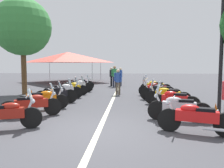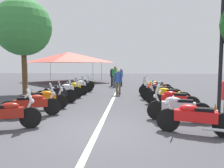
{
  "view_description": "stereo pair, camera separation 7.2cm",
  "coord_description": "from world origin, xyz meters",
  "px_view_note": "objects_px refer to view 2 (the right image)",
  "views": [
    {
      "loc": [
        -6.4,
        -0.87,
        1.94
      ],
      "look_at": [
        5.23,
        0.0,
        0.91
      ],
      "focal_mm": 36.41,
      "sensor_mm": 36.0,
      "label": 1
    },
    {
      "loc": [
        -6.4,
        -0.95,
        1.94
      ],
      "look_at": [
        5.23,
        0.0,
        0.91
      ],
      "focal_mm": 36.41,
      "sensor_mm": 36.0,
      "label": 2
    }
  ],
  "objects_px": {
    "motorcycle_right_row_1": "(177,107)",
    "bystander_1": "(121,75)",
    "motorcycle_left_row_4": "(64,90)",
    "motorcycle_left_row_5": "(72,88)",
    "motorcycle_left_row_7": "(80,84)",
    "traffic_cone_0": "(32,96)",
    "bystander_2": "(118,80)",
    "bystander_4": "(112,75)",
    "motorcycle_right_row_0": "(195,118)",
    "motorcycle_right_row_3": "(167,95)",
    "motorcycle_right_row_5": "(156,89)",
    "roadside_tree_1": "(23,27)",
    "motorcycle_left_row_6": "(78,85)",
    "motorcycle_right_row_4": "(160,92)",
    "motorcycle_left_row_3": "(57,94)",
    "bystander_3": "(115,75)",
    "motorcycle_right_row_2": "(174,100)",
    "motorcycle_right_row_6": "(155,86)",
    "event_tent": "(69,57)",
    "street_lamp_twin_globe": "(222,26)",
    "motorcycle_left_row_0": "(5,114)",
    "traffic_cone_2": "(215,112)",
    "motorcycle_left_row_2": "(43,99)",
    "traffic_cone_1": "(27,100)",
    "motorcycle_left_row_1": "(32,104)"
  },
  "relations": [
    {
      "from": "motorcycle_left_row_4",
      "to": "motorcycle_right_row_4",
      "type": "bearing_deg",
      "value": -23.44
    },
    {
      "from": "motorcycle_right_row_2",
      "to": "traffic_cone_0",
      "type": "distance_m",
      "value": 7.2
    },
    {
      "from": "motorcycle_left_row_6",
      "to": "motorcycle_right_row_0",
      "type": "height_order",
      "value": "motorcycle_left_row_6"
    },
    {
      "from": "motorcycle_left_row_0",
      "to": "motorcycle_left_row_4",
      "type": "bearing_deg",
      "value": 70.61
    },
    {
      "from": "motorcycle_left_row_7",
      "to": "event_tent",
      "type": "xyz_separation_m",
      "value": [
        7.22,
        2.87,
        2.18
      ]
    },
    {
      "from": "motorcycle_right_row_3",
      "to": "traffic_cone_2",
      "type": "bearing_deg",
      "value": 128.86
    },
    {
      "from": "motorcycle_right_row_6",
      "to": "event_tent",
      "type": "distance_m",
      "value": 12.15
    },
    {
      "from": "motorcycle_left_row_4",
      "to": "motorcycle_right_row_4",
      "type": "relative_size",
      "value": 0.97
    },
    {
      "from": "motorcycle_left_row_6",
      "to": "traffic_cone_0",
      "type": "distance_m",
      "value": 4.15
    },
    {
      "from": "motorcycle_left_row_7",
      "to": "motorcycle_right_row_3",
      "type": "distance_m",
      "value": 8.04
    },
    {
      "from": "bystander_2",
      "to": "bystander_4",
      "type": "bearing_deg",
      "value": -148.27
    },
    {
      "from": "motorcycle_right_row_4",
      "to": "bystander_1",
      "type": "distance_m",
      "value": 8.12
    },
    {
      "from": "motorcycle_left_row_3",
      "to": "motorcycle_right_row_3",
      "type": "distance_m",
      "value": 5.31
    },
    {
      "from": "motorcycle_left_row_6",
      "to": "bystander_1",
      "type": "distance_m",
      "value": 5.41
    },
    {
      "from": "motorcycle_right_row_2",
      "to": "motorcycle_left_row_7",
      "type": "bearing_deg",
      "value": -30.47
    },
    {
      "from": "motorcycle_right_row_1",
      "to": "bystander_1",
      "type": "distance_m",
      "value": 12.36
    },
    {
      "from": "roadside_tree_1",
      "to": "motorcycle_left_row_5",
      "type": "bearing_deg",
      "value": -95.63
    },
    {
      "from": "motorcycle_left_row_2",
      "to": "traffic_cone_2",
      "type": "xyz_separation_m",
      "value": [
        -1.35,
        -6.59,
        -0.17
      ]
    },
    {
      "from": "motorcycle_right_row_0",
      "to": "traffic_cone_0",
      "type": "bearing_deg",
      "value": -18.46
    },
    {
      "from": "motorcycle_left_row_5",
      "to": "motorcycle_right_row_2",
      "type": "relative_size",
      "value": 1.01
    },
    {
      "from": "motorcycle_left_row_4",
      "to": "motorcycle_left_row_5",
      "type": "xyz_separation_m",
      "value": [
        1.47,
        -0.1,
        -0.02
      ]
    },
    {
      "from": "motorcycle_left_row_5",
      "to": "motorcycle_right_row_3",
      "type": "height_order",
      "value": "motorcycle_right_row_3"
    },
    {
      "from": "motorcycle_left_row_7",
      "to": "motorcycle_right_row_3",
      "type": "bearing_deg",
      "value": -65.64
    },
    {
      "from": "motorcycle_right_row_0",
      "to": "motorcycle_right_row_5",
      "type": "bearing_deg",
      "value": -70.18
    },
    {
      "from": "motorcycle_right_row_5",
      "to": "street_lamp_twin_globe",
      "type": "height_order",
      "value": "street_lamp_twin_globe"
    },
    {
      "from": "motorcycle_left_row_5",
      "to": "motorcycle_right_row_5",
      "type": "height_order",
      "value": "motorcycle_right_row_5"
    },
    {
      "from": "motorcycle_left_row_4",
      "to": "motorcycle_left_row_6",
      "type": "distance_m",
      "value": 3.02
    },
    {
      "from": "street_lamp_twin_globe",
      "to": "motorcycle_right_row_1",
      "type": "bearing_deg",
      "value": 126.32
    },
    {
      "from": "motorcycle_right_row_1",
      "to": "motorcycle_right_row_2",
      "type": "relative_size",
      "value": 1.09
    },
    {
      "from": "motorcycle_right_row_0",
      "to": "motorcycle_right_row_3",
      "type": "height_order",
      "value": "motorcycle_right_row_3"
    },
    {
      "from": "traffic_cone_1",
      "to": "motorcycle_right_row_4",
      "type": "bearing_deg",
      "value": -71.81
    },
    {
      "from": "bystander_2",
      "to": "roadside_tree_1",
      "type": "bearing_deg",
      "value": -65.12
    },
    {
      "from": "motorcycle_left_row_1",
      "to": "bystander_2",
      "type": "distance_m",
      "value": 6.85
    },
    {
      "from": "motorcycle_left_row_7",
      "to": "motorcycle_left_row_3",
      "type": "bearing_deg",
      "value": -106.95
    },
    {
      "from": "motorcycle_right_row_6",
      "to": "motorcycle_left_row_0",
      "type": "bearing_deg",
      "value": 80.04
    },
    {
      "from": "motorcycle_right_row_0",
      "to": "motorcycle_left_row_6",
      "type": "bearing_deg",
      "value": -41.24
    },
    {
      "from": "motorcycle_right_row_3",
      "to": "motorcycle_left_row_6",
      "type": "bearing_deg",
      "value": -24.11
    },
    {
      "from": "motorcycle_left_row_7",
      "to": "traffic_cone_0",
      "type": "distance_m",
      "value": 5.44
    },
    {
      "from": "motorcycle_left_row_7",
      "to": "motorcycle_right_row_6",
      "type": "distance_m",
      "value": 5.57
    },
    {
      "from": "bystander_1",
      "to": "roadside_tree_1",
      "type": "bearing_deg",
      "value": 62.96
    },
    {
      "from": "traffic_cone_1",
      "to": "event_tent",
      "type": "relative_size",
      "value": 0.09
    },
    {
      "from": "motorcycle_right_row_2",
      "to": "bystander_3",
      "type": "height_order",
      "value": "bystander_3"
    },
    {
      "from": "motorcycle_right_row_0",
      "to": "motorcycle_left_row_3",
      "type": "bearing_deg",
      "value": -21.78
    },
    {
      "from": "traffic_cone_2",
      "to": "bystander_4",
      "type": "xyz_separation_m",
      "value": [
        11.89,
        4.51,
        0.67
      ]
    },
    {
      "from": "motorcycle_right_row_5",
      "to": "roadside_tree_1",
      "type": "xyz_separation_m",
      "value": [
        0.35,
        8.27,
        3.77
      ]
    },
    {
      "from": "motorcycle_left_row_0",
      "to": "motorcycle_left_row_3",
      "type": "xyz_separation_m",
      "value": [
        4.44,
        -0.1,
        0.01
      ]
    },
    {
      "from": "motorcycle_right_row_0",
      "to": "bystander_3",
      "type": "distance_m",
      "value": 13.1
    },
    {
      "from": "bystander_3",
      "to": "roadside_tree_1",
      "type": "height_order",
      "value": "roadside_tree_1"
    },
    {
      "from": "motorcycle_right_row_2",
      "to": "motorcycle_left_row_2",
      "type": "bearing_deg",
      "value": 23.89
    },
    {
      "from": "motorcycle_left_row_2",
      "to": "traffic_cone_2",
      "type": "distance_m",
      "value": 6.73
    }
  ]
}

